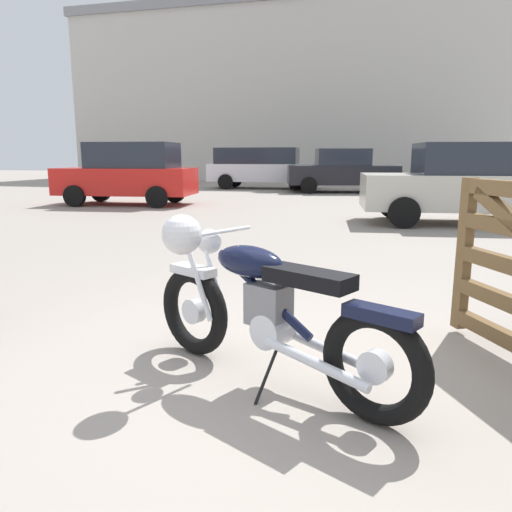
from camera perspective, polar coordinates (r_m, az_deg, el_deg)
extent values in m
plane|color=gray|center=(3.34, -0.65, -13.61)|extent=(80.00, 80.00, 0.00)
torus|color=black|center=(3.61, -7.13, -6.27)|extent=(0.61, 0.41, 0.64)
cylinder|color=silver|center=(3.61, -7.13, -6.27)|extent=(0.20, 0.16, 0.18)
torus|color=black|center=(2.76, 13.50, -12.23)|extent=(0.61, 0.41, 0.64)
cylinder|color=silver|center=(2.76, 13.50, -12.23)|extent=(0.20, 0.16, 0.18)
cube|color=silver|center=(3.53, -7.25, -1.63)|extent=(0.38, 0.29, 0.06)
cube|color=black|center=(2.65, 14.18, -6.57)|extent=(0.41, 0.31, 0.07)
cylinder|color=silver|center=(3.39, -6.79, -2.44)|extent=(0.27, 0.17, 0.58)
cylinder|color=silver|center=(3.49, -4.95, -2.01)|extent=(0.27, 0.17, 0.58)
sphere|color=silver|center=(3.36, -5.41, 1.69)|extent=(0.17, 0.17, 0.17)
cylinder|color=silver|center=(3.29, -4.48, 2.73)|extent=(0.33, 0.55, 0.03)
sphere|color=silver|center=(3.09, -8.50, 2.45)|extent=(0.25, 0.25, 0.25)
cylinder|color=black|center=(3.09, 0.83, -4.23)|extent=(0.68, 0.42, 0.47)
ellipsoid|color=black|center=(3.12, -0.77, -0.63)|extent=(0.56, 0.45, 0.20)
cube|color=black|center=(2.85, 6.08, -2.51)|extent=(0.57, 0.44, 0.09)
cube|color=slate|center=(3.08, 1.44, -5.60)|extent=(0.31, 0.28, 0.26)
cylinder|color=silver|center=(3.11, 2.00, -8.39)|extent=(0.29, 0.28, 0.22)
cylinder|color=silver|center=(2.85, 6.69, -12.09)|extent=(0.64, 0.40, 0.14)
cylinder|color=silver|center=(3.00, 8.93, -10.88)|extent=(0.64, 0.40, 0.14)
cylinder|color=black|center=(3.00, 1.35, -13.24)|extent=(0.13, 0.22, 0.33)
cube|color=brown|center=(4.24, 22.79, 0.17)|extent=(0.11, 0.12, 1.20)
cylinder|color=black|center=(14.88, -20.12, 6.48)|extent=(0.61, 0.23, 0.60)
cylinder|color=black|center=(16.34, -17.40, 7.04)|extent=(0.61, 0.23, 0.60)
cylinder|color=black|center=(13.90, -11.32, 6.66)|extent=(0.61, 0.23, 0.60)
cylinder|color=black|center=(15.46, -9.29, 7.19)|extent=(0.61, 0.23, 0.60)
cube|color=red|center=(15.08, -14.68, 8.31)|extent=(4.00, 1.90, 0.76)
cube|color=#232833|center=(14.96, -13.93, 11.17)|extent=(2.50, 1.68, 0.72)
cylinder|color=black|center=(10.23, 16.62, 4.80)|extent=(0.63, 0.25, 0.62)
cylinder|color=black|center=(11.93, 15.37, 5.75)|extent=(0.63, 0.25, 0.62)
cube|color=beige|center=(11.32, 22.87, 6.81)|extent=(4.32, 2.05, 0.72)
cube|color=#232833|center=(11.30, 23.14, 10.24)|extent=(2.12, 1.71, 0.64)
cylinder|color=black|center=(14.43, 23.74, 6.16)|extent=(0.66, 0.30, 0.64)
cylinder|color=black|center=(16.09, 21.66, 6.77)|extent=(0.66, 0.30, 0.64)
cylinder|color=black|center=(18.14, 24.02, 6.97)|extent=(0.62, 0.25, 0.60)
cylinder|color=black|center=(19.77, 23.59, 7.29)|extent=(0.62, 0.25, 0.60)
cylinder|color=black|center=(18.89, 6.09, 8.06)|extent=(0.65, 0.31, 0.62)
cylinder|color=black|center=(20.60, 5.71, 8.34)|extent=(0.65, 0.31, 0.62)
cylinder|color=black|center=(19.29, 14.19, 7.85)|extent=(0.65, 0.31, 0.62)
cylinder|color=black|center=(20.97, 13.16, 8.16)|extent=(0.65, 0.31, 0.62)
cube|color=black|center=(19.88, 9.85, 9.16)|extent=(4.45, 2.47, 0.72)
cube|color=#232833|center=(19.86, 9.91, 11.12)|extent=(2.26, 1.91, 0.64)
cylinder|color=black|center=(22.49, 5.12, 8.64)|extent=(0.65, 0.23, 0.64)
cylinder|color=black|center=(20.74, 4.63, 8.41)|extent=(0.65, 0.23, 0.64)
cylinder|color=black|center=(22.97, -2.43, 8.73)|extent=(0.65, 0.23, 0.64)
cylinder|color=black|center=(21.27, -3.52, 8.50)|extent=(0.65, 0.23, 0.64)
cube|color=silver|center=(21.80, 0.92, 9.57)|extent=(4.74, 1.88, 0.74)
cube|color=#232833|center=(21.84, 0.14, 11.44)|extent=(3.54, 1.69, 0.68)
cube|color=beige|center=(33.38, 4.07, 16.91)|extent=(24.33, 13.04, 9.19)
cube|color=gray|center=(34.19, 4.20, 25.02)|extent=(24.65, 13.35, 0.50)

